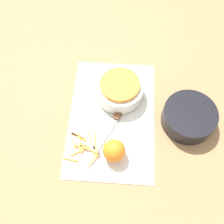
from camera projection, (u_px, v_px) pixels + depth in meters
name	position (u px, v px, depth m)	size (l,w,h in m)	color
ground_plane	(112.00, 117.00, 0.91)	(4.00, 4.00, 0.00)	#9E754C
cutting_board	(112.00, 116.00, 0.91)	(0.45, 0.29, 0.01)	silver
bowl_speckled	(120.00, 89.00, 0.91)	(0.17, 0.17, 0.07)	silver
bowl_dark	(189.00, 118.00, 0.87)	(0.18, 0.18, 0.07)	black
knife	(117.00, 116.00, 0.90)	(0.24, 0.13, 0.02)	brown
orange_left	(114.00, 151.00, 0.81)	(0.07, 0.07, 0.07)	orange
peel_pile	(84.00, 146.00, 0.85)	(0.13, 0.12, 0.01)	orange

